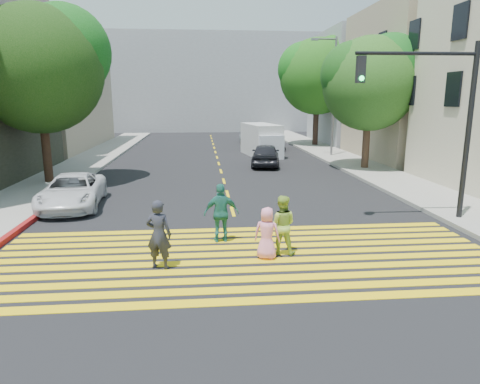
{
  "coord_description": "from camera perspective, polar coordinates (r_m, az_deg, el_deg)",
  "views": [
    {
      "loc": [
        -1.13,
        -9.31,
        4.11
      ],
      "look_at": [
        0.0,
        3.0,
        1.4
      ],
      "focal_mm": 32.0,
      "sensor_mm": 36.0,
      "label": 1
    }
  ],
  "objects": [
    {
      "name": "white_van",
      "position": [
        31.33,
        2.96,
        6.82
      ],
      "size": [
        2.59,
        5.08,
        2.29
      ],
      "rotation": [
        0.0,
        0.0,
        0.17
      ],
      "color": "silver",
      "rests_on": "ground"
    },
    {
      "name": "white_sedan",
      "position": [
        17.63,
        -21.44,
        0.11
      ],
      "size": [
        2.48,
        4.7,
        1.26
      ],
      "primitive_type": "imported",
      "rotation": [
        0.0,
        0.0,
        0.09
      ],
      "color": "silver",
      "rests_on": "ground"
    },
    {
      "name": "crosswalk",
      "position": [
        11.41,
        0.8,
        -8.72
      ],
      "size": [
        13.4,
        5.3,
        0.01
      ],
      "color": "yellow",
      "rests_on": "ground"
    },
    {
      "name": "sidewalk_right",
      "position": [
        26.46,
        16.19,
        3.11
      ],
      "size": [
        3.0,
        60.0,
        0.15
      ],
      "primitive_type": "cube",
      "color": "gray",
      "rests_on": "ground"
    },
    {
      "name": "traffic_signal",
      "position": [
        15.43,
        24.97,
        10.1
      ],
      "size": [
        4.01,
        0.35,
        5.88
      ],
      "rotation": [
        0.0,
        0.0,
        -0.03
      ],
      "color": "black",
      "rests_on": "ground"
    },
    {
      "name": "building_right_tan",
      "position": [
        32.6,
        25.08,
        12.81
      ],
      "size": [
        10.0,
        10.0,
        10.0
      ],
      "primitive_type": "cube",
      "color": "tan",
      "rests_on": "ground"
    },
    {
      "name": "tree_left",
      "position": [
        22.63,
        -25.13,
        15.36
      ],
      "size": [
        7.67,
        7.62,
        8.51
      ],
      "rotation": [
        0.0,
        0.0,
        0.37
      ],
      "color": "black",
      "rests_on": "ground"
    },
    {
      "name": "tree_right_far",
      "position": [
        38.22,
        10.44,
        15.42
      ],
      "size": [
        8.38,
        8.07,
        9.29
      ],
      "rotation": [
        0.0,
        0.0,
        -0.32
      ],
      "color": "black",
      "rests_on": "ground"
    },
    {
      "name": "dark_car_near",
      "position": [
        26.55,
        3.42,
        4.99
      ],
      "size": [
        2.34,
        4.38,
        1.42
      ],
      "primitive_type": "imported",
      "rotation": [
        0.0,
        0.0,
        2.98
      ],
      "color": "black",
      "rests_on": "ground"
    },
    {
      "name": "building_right_grey",
      "position": [
        42.5,
        17.52,
        13.02
      ],
      "size": [
        10.0,
        10.0,
        10.0
      ],
      "primitive_type": "cube",
      "color": "gray",
      "rests_on": "ground"
    },
    {
      "name": "curb_red",
      "position": [
        16.85,
        -25.12,
        -2.67
      ],
      "size": [
        0.2,
        8.0,
        0.16
      ],
      "primitive_type": "cube",
      "color": "maroon",
      "rests_on": "ground"
    },
    {
      "name": "pedestrian_man",
      "position": [
        10.64,
        -10.77,
        -5.59
      ],
      "size": [
        0.73,
        0.58,
        1.74
      ],
      "primitive_type": "imported",
      "rotation": [
        0.0,
        0.0,
        2.85
      ],
      "color": "#262832",
      "rests_on": "ground"
    },
    {
      "name": "pedestrian_woman",
      "position": [
        11.52,
        5.56,
        -4.38
      ],
      "size": [
        0.91,
        0.79,
        1.61
      ],
      "primitive_type": "imported",
      "rotation": [
        0.0,
        0.0,
        2.89
      ],
      "color": "#A3C845",
      "rests_on": "ground"
    },
    {
      "name": "pedestrian_extra",
      "position": [
        12.39,
        -2.51,
        -2.82
      ],
      "size": [
        1.05,
        0.51,
        1.73
      ],
      "primitive_type": "imported",
      "rotation": [
        0.0,
        0.0,
        3.23
      ],
      "color": "#257467",
      "rests_on": "ground"
    },
    {
      "name": "street_lamp",
      "position": [
        31.04,
        12.14,
        13.21
      ],
      "size": [
        1.86,
        0.35,
        8.2
      ],
      "rotation": [
        0.0,
        0.0,
        0.1
      ],
      "color": "slate",
      "rests_on": "ground"
    },
    {
      "name": "dark_car_parked",
      "position": [
        35.41,
        4.67,
        6.76
      ],
      "size": [
        2.03,
        4.23,
        1.34
      ],
      "primitive_type": "imported",
      "rotation": [
        0.0,
        0.0,
        -0.16
      ],
      "color": "black",
      "rests_on": "ground"
    },
    {
      "name": "sidewalk_left",
      "position": [
        32.42,
        -18.41,
        4.59
      ],
      "size": [
        3.0,
        40.0,
        0.15
      ],
      "primitive_type": "cube",
      "color": "gray",
      "rests_on": "ground"
    },
    {
      "name": "lane_line",
      "position": [
        32.09,
        -3.2,
        5.01
      ],
      "size": [
        0.12,
        34.4,
        0.01
      ],
      "color": "yellow",
      "rests_on": "ground"
    },
    {
      "name": "building_left_tan",
      "position": [
        40.17,
        -27.66,
        12.27
      ],
      "size": [
        12.0,
        16.0,
        10.0
      ],
      "primitive_type": "cube",
      "color": "tan",
      "rests_on": "ground"
    },
    {
      "name": "backdrop_block",
      "position": [
        57.35,
        -4.25,
        14.23
      ],
      "size": [
        30.0,
        8.0,
        12.0
      ],
      "primitive_type": "cube",
      "color": "gray",
      "rests_on": "ground"
    },
    {
      "name": "pedestrian_child",
      "position": [
        11.16,
        3.61,
        -5.5
      ],
      "size": [
        0.78,
        0.63,
        1.38
      ],
      "primitive_type": "imported",
      "rotation": [
        0.0,
        0.0,
        2.82
      ],
      "color": "pink",
      "rests_on": "ground"
    },
    {
      "name": "tree_right_near",
      "position": [
        25.94,
        17.11,
        14.23
      ],
      "size": [
        6.9,
        6.64,
        7.67
      ],
      "rotation": [
        0.0,
        0.0,
        -0.32
      ],
      "color": "#33241A",
      "rests_on": "ground"
    },
    {
      "name": "silver_car",
      "position": [
        41.34,
        1.19,
        7.58
      ],
      "size": [
        2.22,
        4.67,
        1.32
      ],
      "primitive_type": "imported",
      "rotation": [
        0.0,
        0.0,
        3.06
      ],
      "color": "#A2A8B2",
      "rests_on": "ground"
    },
    {
      "name": "ground",
      "position": [
        10.24,
        1.57,
        -11.31
      ],
      "size": [
        120.0,
        120.0,
        0.0
      ],
      "primitive_type": "plane",
      "color": "black"
    }
  ]
}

